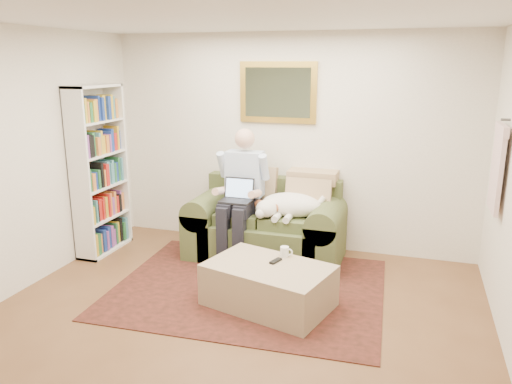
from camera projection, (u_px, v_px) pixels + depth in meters
The scene contains 12 objects.
room_shell at pixel (226, 182), 4.08m from camera, with size 4.51×5.00×2.61m.
rug at pixel (249, 287), 5.13m from camera, with size 2.69×2.15×0.01m, color black.
sofa at pixel (266, 231), 5.90m from camera, with size 1.80×0.91×1.08m.
seated_man at pixel (240, 196), 5.72m from camera, with size 0.59×0.85×1.51m, color #8CA7D8, non-canonical shape.
laptop at pixel (238, 195), 5.64m from camera, with size 0.35×0.28×0.25m.
sleeping_dog at pixel (291, 205), 5.63m from camera, with size 0.74×0.47×0.28m, color white, non-canonical shape.
ottoman at pixel (269, 286), 4.71m from camera, with size 1.13×0.72×0.41m, color tan.
coffee_mug at pixel (284, 252), 4.85m from camera, with size 0.08×0.08×0.10m, color white.
tv_remote at pixel (276, 261), 4.73m from camera, with size 0.05×0.15×0.02m, color black.
bookshelf at pixel (99, 171), 5.93m from camera, with size 0.28×0.80×2.00m, color white, non-canonical shape.
wall_mirror at pixel (278, 92), 5.93m from camera, with size 0.94×0.04×0.72m.
hanging_shirt at pixel (498, 163), 4.57m from camera, with size 0.06×0.52×0.90m, color beige, non-canonical shape.
Camera 1 is at (1.45, -3.35, 2.25)m, focal length 35.00 mm.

